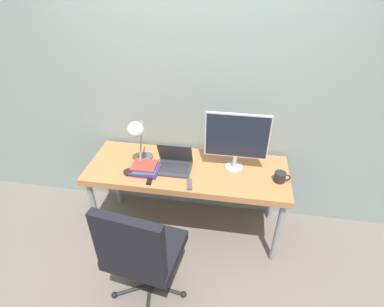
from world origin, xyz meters
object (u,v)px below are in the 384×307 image
at_px(desk_lamp, 137,133).
at_px(office_chair, 140,250).
at_px(book_stack, 145,169).
at_px(mug, 280,177).
at_px(laptop, 174,163).
at_px(monitor, 237,138).
at_px(game_controller, 131,172).

relative_size(desk_lamp, office_chair, 0.46).
height_order(book_stack, mug, mug).
distance_m(laptop, monitor, 0.59).
bearing_deg(book_stack, game_controller, -157.89).
distance_m(desk_lamp, office_chair, 0.93).
bearing_deg(monitor, office_chair, -126.06).
bearing_deg(book_stack, desk_lamp, 134.71).
bearing_deg(laptop, mug, -2.59).
bearing_deg(mug, book_stack, -177.26).
xyz_separation_m(laptop, monitor, (0.53, 0.09, 0.26)).
relative_size(laptop, monitor, 0.56).
bearing_deg(mug, desk_lamp, 179.64).
height_order(desk_lamp, mug, desk_lamp).
xyz_separation_m(laptop, book_stack, (-0.24, -0.10, -0.02)).
distance_m(book_stack, mug, 1.15).
xyz_separation_m(desk_lamp, mug, (1.21, -0.01, -0.30)).
bearing_deg(monitor, laptop, -170.25).
relative_size(monitor, mug, 3.97).
distance_m(desk_lamp, game_controller, 0.35).
height_order(monitor, mug, monitor).
distance_m(desk_lamp, book_stack, 0.33).
xyz_separation_m(office_chair, mug, (1.01, 0.73, 0.23)).
relative_size(mug, game_controller, 0.95).
distance_m(office_chair, mug, 1.27).
height_order(laptop, desk_lamp, desk_lamp).
relative_size(desk_lamp, game_controller, 3.22).
bearing_deg(desk_lamp, book_stack, -45.29).
relative_size(office_chair, book_stack, 4.15).
bearing_deg(game_controller, desk_lamp, 64.78).
xyz_separation_m(monitor, game_controller, (-0.88, -0.23, -0.29)).
relative_size(laptop, book_stack, 1.25).
height_order(desk_lamp, office_chair, desk_lamp).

